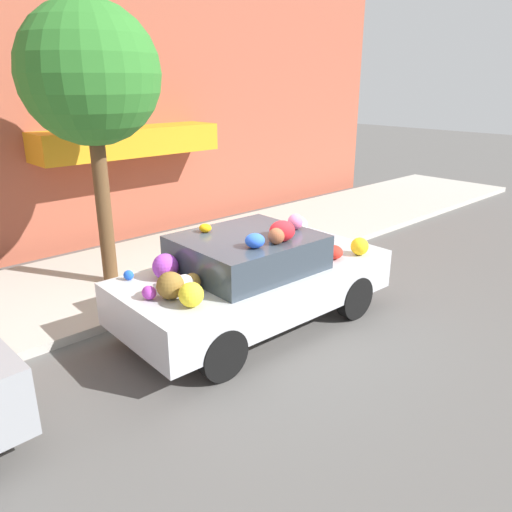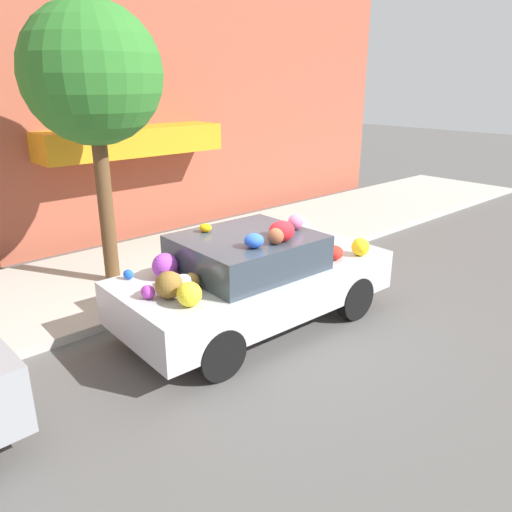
{
  "view_description": "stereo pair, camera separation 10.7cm",
  "coord_description": "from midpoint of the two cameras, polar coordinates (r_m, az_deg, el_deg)",
  "views": [
    {
      "loc": [
        -4.45,
        -4.92,
        3.35
      ],
      "look_at": [
        0.0,
        -0.15,
        1.04
      ],
      "focal_mm": 35.0,
      "sensor_mm": 36.0,
      "label": 1
    },
    {
      "loc": [
        -4.37,
        -4.99,
        3.35
      ],
      "look_at": [
        0.0,
        -0.15,
        1.04
      ],
      "focal_mm": 35.0,
      "sensor_mm": 36.0,
      "label": 2
    }
  ],
  "objects": [
    {
      "name": "street_tree",
      "position": [
        8.21,
        -17.83,
        19.0
      ],
      "size": [
        2.1,
        2.1,
        4.36
      ],
      "color": "brown",
      "rests_on": "sidewalk_curb"
    },
    {
      "name": "sidewalk_curb",
      "position": [
        9.43,
        -11.34,
        -1.31
      ],
      "size": [
        24.0,
        3.2,
        0.13
      ],
      "color": "#B2ADA3",
      "rests_on": "ground"
    },
    {
      "name": "art_car",
      "position": [
        6.99,
        0.15,
        -2.42
      ],
      "size": [
        4.01,
        1.89,
        1.64
      ],
      "rotation": [
        0.0,
        0.0,
        -0.03
      ],
      "color": "#B7BABF",
      "rests_on": "ground"
    },
    {
      "name": "fire_hydrant",
      "position": [
        9.68,
        1.07,
        2.2
      ],
      "size": [
        0.2,
        0.2,
        0.7
      ],
      "color": "#B2B2B7",
      "rests_on": "sidewalk_curb"
    },
    {
      "name": "building_facade",
      "position": [
        10.84,
        -18.52,
        16.04
      ],
      "size": [
        18.0,
        1.2,
        5.84
      ],
      "color": "#9E4C38",
      "rests_on": "ground"
    },
    {
      "name": "ground_plane",
      "position": [
        7.43,
        -0.35,
        -7.32
      ],
      "size": [
        60.0,
        60.0,
        0.0
      ],
      "primitive_type": "plane",
      "color": "#565451"
    }
  ]
}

